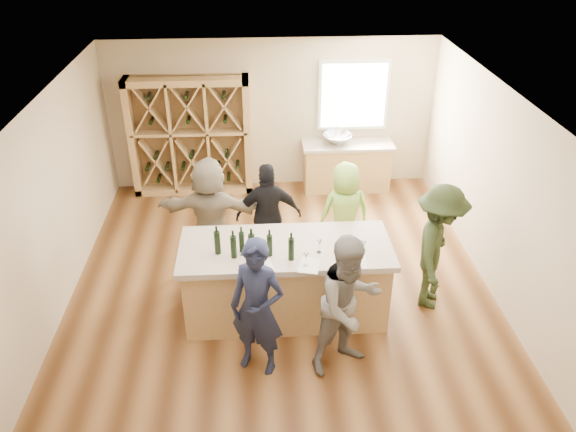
{
  "coord_description": "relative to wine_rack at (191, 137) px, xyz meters",
  "views": [
    {
      "loc": [
        -0.3,
        -6.41,
        5.02
      ],
      "look_at": [
        0.1,
        0.2,
        1.15
      ],
      "focal_mm": 35.0,
      "sensor_mm": 36.0,
      "label": 1
    }
  ],
  "objects": [
    {
      "name": "wine_bottle_c",
      "position": [
        0.98,
        -3.79,
        0.12
      ],
      "size": [
        0.07,
        0.07,
        0.28
      ],
      "primitive_type": "cylinder",
      "rotation": [
        0.0,
        0.0,
        -0.0
      ],
      "color": "black",
      "rests_on": "tasting_counter_top"
    },
    {
      "name": "wine_bottle_a",
      "position": [
        0.68,
        -3.82,
        0.14
      ],
      "size": [
        0.08,
        0.08,
        0.31
      ],
      "primitive_type": "cylinder",
      "rotation": [
        0.0,
        0.0,
        0.07
      ],
      "color": "black",
      "rests_on": "tasting_counter_top"
    },
    {
      "name": "tasting_menu_c",
      "position": [
        2.39,
        -4.1,
        -0.02
      ],
      "size": [
        0.25,
        0.32,
        0.0
      ],
      "primitive_type": "cube",
      "rotation": [
        0.0,
        0.0,
        -0.11
      ],
      "color": "white",
      "rests_on": "tasting_counter_top"
    },
    {
      "name": "sink",
      "position": [
        2.7,
        -0.07,
        -0.09
      ],
      "size": [
        0.54,
        0.54,
        0.19
      ],
      "primitive_type": "imported",
      "color": "silver",
      "rests_on": "back_counter_top"
    },
    {
      "name": "wall_right",
      "position": [
        4.55,
        -3.27,
        0.3
      ],
      "size": [
        0.1,
        7.0,
        2.8
      ],
      "primitive_type": "cube",
      "color": "#C7B290",
      "rests_on": "ground"
    },
    {
      "name": "back_counter_base",
      "position": [
        2.9,
        -0.07,
        -0.67
      ],
      "size": [
        1.6,
        0.58,
        0.86
      ],
      "primitive_type": "cube",
      "color": "tan",
      "rests_on": "floor"
    },
    {
      "name": "tasting_counter_base",
      "position": [
        1.53,
        -3.71,
        -0.6
      ],
      "size": [
        2.6,
        1.0,
        1.0
      ],
      "primitive_type": "cube",
      "color": "tan",
      "rests_on": "floor"
    },
    {
      "name": "person_near_left",
      "position": [
        1.15,
        -4.68,
        -0.21
      ],
      "size": [
        0.78,
        0.69,
        1.78
      ],
      "primitive_type": "imported",
      "rotation": [
        0.0,
        0.0,
        -0.4
      ],
      "color": "#191E38",
      "rests_on": "floor"
    },
    {
      "name": "back_counter_top",
      "position": [
        2.9,
        -0.07,
        -0.21
      ],
      "size": [
        1.7,
        0.62,
        0.06
      ],
      "primitive_type": "cube",
      "color": "#B5A694",
      "rests_on": "back_counter_base"
    },
    {
      "name": "window_frame",
      "position": [
        3.0,
        0.2,
        0.65
      ],
      "size": [
        1.3,
        0.06,
        1.3
      ],
      "primitive_type": "cube",
      "color": "white",
      "rests_on": "wall_back"
    },
    {
      "name": "floor",
      "position": [
        1.5,
        -3.27,
        -1.15
      ],
      "size": [
        6.0,
        7.0,
        0.1
      ],
      "primitive_type": "cube",
      "color": "brown",
      "rests_on": "ground"
    },
    {
      "name": "person_server",
      "position": [
        3.56,
        -3.6,
        -0.2
      ],
      "size": [
        0.93,
        1.29,
        1.81
      ],
      "primitive_type": "imported",
      "rotation": [
        0.0,
        0.0,
        1.19
      ],
      "color": "#263319",
      "rests_on": "floor"
    },
    {
      "name": "faucet",
      "position": [
        2.7,
        0.11,
        -0.03
      ],
      "size": [
        0.02,
        0.02,
        0.3
      ],
      "primitive_type": "cylinder",
      "color": "silver",
      "rests_on": "back_counter_top"
    },
    {
      "name": "window_pane",
      "position": [
        3.0,
        0.17,
        0.65
      ],
      "size": [
        1.18,
        0.01,
        1.18
      ],
      "primitive_type": "cube",
      "color": "white",
      "rests_on": "wall_back"
    },
    {
      "name": "wine_glass_d",
      "position": [
        1.94,
        -3.87,
        0.07
      ],
      "size": [
        0.07,
        0.07,
        0.17
      ],
      "primitive_type": "cone",
      "rotation": [
        0.0,
        0.0,
        -0.02
      ],
      "color": "white",
      "rests_on": "tasting_counter_top"
    },
    {
      "name": "wall_back",
      "position": [
        1.5,
        0.28,
        0.3
      ],
      "size": [
        6.0,
        0.1,
        2.8
      ],
      "primitive_type": "cube",
      "color": "#C7B290",
      "rests_on": "ground"
    },
    {
      "name": "wine_bottle_e",
      "position": [
        1.32,
        -3.9,
        0.12
      ],
      "size": [
        0.09,
        0.09,
        0.29
      ],
      "primitive_type": "cylinder",
      "rotation": [
        0.0,
        0.0,
        -0.36
      ],
      "color": "black",
      "rests_on": "tasting_counter_top"
    },
    {
      "name": "wine_bottle_f",
      "position": [
        1.58,
        -4.01,
        0.13
      ],
      "size": [
        0.07,
        0.07,
        0.3
      ],
      "primitive_type": "cylinder",
      "color": "black",
      "rests_on": "tasting_counter_top"
    },
    {
      "name": "person_far_left",
      "position": [
        0.49,
        -2.47,
        -0.22
      ],
      "size": [
        1.68,
        0.73,
        1.76
      ],
      "primitive_type": "imported",
      "rotation": [
        0.0,
        0.0,
        3.05
      ],
      "color": "gray",
      "rests_on": "floor"
    },
    {
      "name": "wine_glass_c",
      "position": [
        2.2,
        -4.15,
        0.06
      ],
      "size": [
        0.07,
        0.07,
        0.17
      ],
      "primitive_type": "cone",
      "rotation": [
        0.0,
        0.0,
        0.16
      ],
      "color": "white",
      "rests_on": "tasting_counter_top"
    },
    {
      "name": "person_far_right",
      "position": [
        2.49,
        -2.45,
        -0.29
      ],
      "size": [
        0.87,
        0.65,
        1.61
      ],
      "primitive_type": "imported",
      "rotation": [
        0.0,
        0.0,
        3.33
      ],
      "color": "#8CC64C",
      "rests_on": "floor"
    },
    {
      "name": "wine_glass_e",
      "position": [
        2.48,
        -3.94,
        0.07
      ],
      "size": [
        0.07,
        0.07,
        0.18
      ],
      "primitive_type": "cone",
      "rotation": [
        0.0,
        0.0,
        0.06
      ],
      "color": "white",
      "rests_on": "tasting_counter_top"
    },
    {
      "name": "person_far_mid",
      "position": [
        1.35,
        -2.49,
        -0.27
      ],
      "size": [
        0.99,
        0.53,
        1.66
      ],
      "primitive_type": "imported",
      "rotation": [
        0.0,
        0.0,
        3.18
      ],
      "color": "black",
      "rests_on": "floor"
    },
    {
      "name": "tasting_counter_top",
      "position": [
        1.53,
        -3.71,
        -0.06
      ],
      "size": [
        2.72,
        1.12,
        0.08
      ],
      "primitive_type": "cube",
      "color": "#B5A694",
      "rests_on": "tasting_counter_base"
    },
    {
      "name": "ceiling",
      "position": [
        1.5,
        -3.27,
        1.75
      ],
      "size": [
        6.0,
        7.0,
        0.1
      ],
      "primitive_type": "cube",
      "color": "white",
      "rests_on": "ground"
    },
    {
      "name": "wine_glass_b",
      "position": [
        1.75,
        -4.15,
        0.06
      ],
      "size": [
        0.08,
        0.08,
        0.17
      ],
      "primitive_type": "cone",
      "rotation": [
        0.0,
        0.0,
        -0.32
      ],
      "color": "white",
      "rests_on": "tasting_counter_top"
    },
    {
      "name": "wine_bottle_d",
      "position": [
        1.1,
        -3.93,
        0.14
      ],
      "size": [
        0.09,
        0.09,
        0.32
      ],
      "primitive_type": "cylinder",
      "rotation": [
        0.0,
        0.0,
        -0.15
      ],
      "color": "black",
      "rests_on": "tasting_counter_top"
    },
    {
      "name": "tasting_menu_a",
      "position": [
        1.23,
        -4.12,
        -0.02
      ],
      "size": [
        0.29,
        0.36,
        0.0
      ],
      "primitive_type": "cube",
      "rotation": [
        0.0,
        0.0,
        0.2
      ],
      "color": "white",
      "rests_on": "tasting_counter_top"
    },
    {
      "name": "person_near_right",
      "position": [
        2.2,
        -4.69,
        -0.2
      ],
      "size": [
        0.99,
        0.81,
        1.79
      ],
      "primitive_type": "imported",
      "rotation": [
        0.0,
        0.0,
        0.46
      ],
      "color": "slate",
      "rests_on": "floor"
    },
    {
      "name": "tasting_menu_b",
      "position": [
        1.79,
        -4.15,
        -0.02
      ],
      "size": [
        0.31,
        0.38,
        0.0
      ],
      "primitive_type": "cube",
      "rotation": [
        0.0,
        0.0,
        -0.24
      ],
      "color": "white",
      "rests_on": "tasting_counter_top"
    },
    {
      "name": "wine_bottle_b",
      "position": [
        0.88,
        -3.92,
        0.13
      ],
      "size": [
        0.1,
        0.1,
        0.3
      ],
      "primitive_type": "cylinder",
      "rotation": [
        0.0,
        0.0,
        -0.4
      ],
      "color": "black",
      "rests_on": "tasting_counter_top"
    },
    {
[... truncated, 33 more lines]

